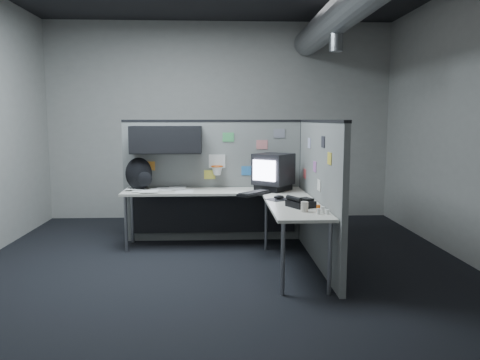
{
  "coord_description": "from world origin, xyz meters",
  "views": [
    {
      "loc": [
        -0.03,
        -4.96,
        1.64
      ],
      "look_at": [
        0.21,
        0.35,
        0.94
      ],
      "focal_mm": 35.0,
      "sensor_mm": 36.0,
      "label": 1
    }
  ],
  "objects_px": {
    "desk": "(233,203)",
    "phone": "(300,203)",
    "monitor": "(273,171)",
    "backpack": "(139,174)",
    "keyboard": "(254,193)"
  },
  "relations": [
    {
      "from": "desk",
      "to": "keyboard",
      "type": "xyz_separation_m",
      "value": [
        0.25,
        -0.11,
        0.14
      ]
    },
    {
      "from": "desk",
      "to": "phone",
      "type": "height_order",
      "value": "phone"
    },
    {
      "from": "phone",
      "to": "desk",
      "type": "bearing_deg",
      "value": 108.98
    },
    {
      "from": "phone",
      "to": "keyboard",
      "type": "bearing_deg",
      "value": 100.36
    },
    {
      "from": "keyboard",
      "to": "monitor",
      "type": "bearing_deg",
      "value": 50.0
    },
    {
      "from": "backpack",
      "to": "keyboard",
      "type": "bearing_deg",
      "value": -38.15
    },
    {
      "from": "keyboard",
      "to": "phone",
      "type": "distance_m",
      "value": 0.9
    },
    {
      "from": "monitor",
      "to": "backpack",
      "type": "xyz_separation_m",
      "value": [
        -1.72,
        0.12,
        -0.04
      ]
    },
    {
      "from": "phone",
      "to": "backpack",
      "type": "height_order",
      "value": "backpack"
    },
    {
      "from": "monitor",
      "to": "backpack",
      "type": "height_order",
      "value": "monitor"
    },
    {
      "from": "backpack",
      "to": "desk",
      "type": "bearing_deg",
      "value": -36.91
    },
    {
      "from": "monitor",
      "to": "keyboard",
      "type": "bearing_deg",
      "value": -133.95
    },
    {
      "from": "keyboard",
      "to": "backpack",
      "type": "height_order",
      "value": "backpack"
    },
    {
      "from": "monitor",
      "to": "phone",
      "type": "bearing_deg",
      "value": -89.42
    },
    {
      "from": "desk",
      "to": "monitor",
      "type": "xyz_separation_m",
      "value": [
        0.52,
        0.25,
        0.36
      ]
    }
  ]
}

